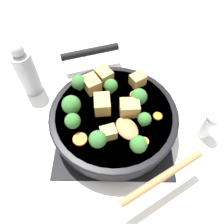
% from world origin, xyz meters
% --- Properties ---
extents(ground_plane, '(2.40, 2.40, 0.00)m').
position_xyz_m(ground_plane, '(0.00, 0.00, 0.00)').
color(ground_plane, white).
extents(front_burner_grate, '(0.31, 0.31, 0.03)m').
position_xyz_m(front_burner_grate, '(0.00, 0.00, 0.01)').
color(front_burner_grate, black).
rests_on(front_burner_grate, ground_plane).
extents(skillet_pan, '(0.34, 0.46, 0.05)m').
position_xyz_m(skillet_pan, '(0.00, -0.00, 0.05)').
color(skillet_pan, black).
rests_on(skillet_pan, front_burner_grate).
extents(wooden_spoon, '(0.20, 0.22, 0.02)m').
position_xyz_m(wooden_spoon, '(-0.07, 0.12, 0.08)').
color(wooden_spoon, '#A87A4C').
rests_on(wooden_spoon, skillet_pan).
extents(tofu_cube_center_large, '(0.04, 0.05, 0.04)m').
position_xyz_m(tofu_cube_center_large, '(0.03, -0.01, 0.10)').
color(tofu_cube_center_large, tan).
rests_on(tofu_cube_center_large, skillet_pan).
extents(tofu_cube_near_handle, '(0.06, 0.06, 0.04)m').
position_xyz_m(tofu_cube_near_handle, '(0.06, -0.08, 0.10)').
color(tofu_cube_near_handle, tan).
rests_on(tofu_cube_near_handle, skillet_pan).
extents(tofu_cube_east_chunk, '(0.05, 0.05, 0.03)m').
position_xyz_m(tofu_cube_east_chunk, '(-0.07, -0.10, 0.09)').
color(tofu_cube_east_chunk, tan).
rests_on(tofu_cube_east_chunk, skillet_pan).
extents(tofu_cube_west_chunk, '(0.04, 0.04, 0.03)m').
position_xyz_m(tofu_cube_west_chunk, '(0.01, 0.07, 0.09)').
color(tofu_cube_west_chunk, tan).
rests_on(tofu_cube_west_chunk, skillet_pan).
extents(tofu_cube_back_piece, '(0.05, 0.04, 0.04)m').
position_xyz_m(tofu_cube_back_piece, '(-0.04, 0.00, 0.10)').
color(tofu_cube_back_piece, tan).
rests_on(tofu_cube_back_piece, skillet_pan).
extents(tofu_cube_front_piece, '(0.06, 0.06, 0.04)m').
position_xyz_m(tofu_cube_front_piece, '(0.03, -0.11, 0.10)').
color(tofu_cube_front_piece, tan).
rests_on(tofu_cube_front_piece, skillet_pan).
extents(broccoli_floret_near_spoon, '(0.05, 0.05, 0.05)m').
position_xyz_m(broccoli_floret_near_spoon, '(0.10, 0.00, 0.11)').
color(broccoli_floret_near_spoon, '#709956').
rests_on(broccoli_floret_near_spoon, skillet_pan).
extents(broccoli_floret_center_top, '(0.04, 0.04, 0.05)m').
position_xyz_m(broccoli_floret_center_top, '(0.03, 0.09, 0.10)').
color(broccoli_floret_center_top, '#709956').
rests_on(broccoli_floret_center_top, skillet_pan).
extents(broccoli_floret_east_rim, '(0.03, 0.03, 0.04)m').
position_xyz_m(broccoli_floret_east_rim, '(-0.07, 0.04, 0.10)').
color(broccoli_floret_east_rim, '#709956').
rests_on(broccoli_floret_east_rim, skillet_pan).
extents(broccoli_floret_west_rim, '(0.04, 0.04, 0.04)m').
position_xyz_m(broccoli_floret_west_rim, '(0.01, -0.07, 0.10)').
color(broccoli_floret_west_rim, '#709956').
rests_on(broccoli_floret_west_rim, skillet_pan).
extents(broccoli_floret_north_edge, '(0.04, 0.04, 0.05)m').
position_xyz_m(broccoli_floret_north_edge, '(0.10, 0.05, 0.10)').
color(broccoli_floret_north_edge, '#709956').
rests_on(broccoli_floret_north_edge, skillet_pan).
extents(broccoli_floret_south_cluster, '(0.04, 0.04, 0.05)m').
position_xyz_m(broccoli_floret_south_cluster, '(0.09, -0.08, 0.10)').
color(broccoli_floret_south_cluster, '#709956').
rests_on(broccoli_floret_south_cluster, skillet_pan).
extents(broccoli_floret_mid_floret, '(0.04, 0.04, 0.05)m').
position_xyz_m(broccoli_floret_mid_floret, '(-0.06, -0.03, 0.10)').
color(broccoli_floret_mid_floret, '#709956').
rests_on(broccoli_floret_mid_floret, skillet_pan).
extents(broccoli_floret_small_inner, '(0.04, 0.04, 0.05)m').
position_xyz_m(broccoli_floret_small_inner, '(-0.06, 0.10, 0.10)').
color(broccoli_floret_small_inner, '#709956').
rests_on(broccoli_floret_small_inner, skillet_pan).
extents(carrot_slice_orange_thin, '(0.02, 0.02, 0.01)m').
position_xyz_m(carrot_slice_orange_thin, '(-0.11, 0.01, 0.08)').
color(carrot_slice_orange_thin, orange).
rests_on(carrot_slice_orange_thin, skillet_pan).
extents(carrot_slice_near_center, '(0.03, 0.03, 0.01)m').
position_xyz_m(carrot_slice_near_center, '(0.08, 0.08, 0.08)').
color(carrot_slice_near_center, orange).
rests_on(carrot_slice_near_center, skillet_pan).
extents(carrot_slice_edge_slice, '(0.02, 0.02, 0.01)m').
position_xyz_m(carrot_slice_edge_slice, '(-0.07, 0.08, 0.08)').
color(carrot_slice_edge_slice, orange).
rests_on(carrot_slice_edge_slice, skillet_pan).
extents(carrot_slice_under_broccoli, '(0.03, 0.03, 0.01)m').
position_xyz_m(carrot_slice_under_broccoli, '(-0.06, -0.05, 0.08)').
color(carrot_slice_under_broccoli, orange).
rests_on(carrot_slice_under_broccoli, skillet_pan).
extents(pepper_mill, '(0.06, 0.06, 0.18)m').
position_xyz_m(pepper_mill, '(0.26, -0.14, 0.08)').
color(pepper_mill, '#B2B2B7').
rests_on(pepper_mill, ground_plane).
extents(salt_shaker, '(0.04, 0.04, 0.09)m').
position_xyz_m(salt_shaker, '(-0.25, 0.02, 0.04)').
color(salt_shaker, white).
rests_on(salt_shaker, ground_plane).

